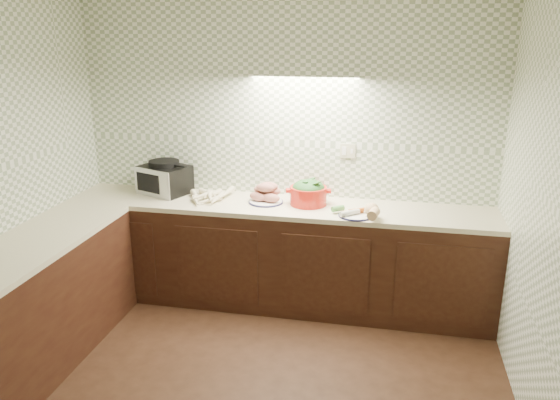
% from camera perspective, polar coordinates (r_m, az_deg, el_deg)
% --- Properties ---
extents(room, '(3.60, 3.60, 2.60)m').
position_cam_1_polar(room, '(2.98, -6.28, 4.12)').
color(room, black).
rests_on(room, ground).
extents(counter, '(3.60, 3.60, 0.90)m').
position_cam_1_polar(counter, '(4.22, -11.85, -9.07)').
color(counter, black).
rests_on(counter, ground).
extents(toaster_oven, '(0.50, 0.45, 0.29)m').
position_cam_1_polar(toaster_oven, '(4.96, -11.98, 2.26)').
color(toaster_oven, black).
rests_on(toaster_oven, counter).
extents(parsnip_pile, '(0.38, 0.42, 0.08)m').
position_cam_1_polar(parsnip_pile, '(4.72, -7.50, 0.39)').
color(parsnip_pile, beige).
rests_on(parsnip_pile, counter).
extents(sweet_potato_plate, '(0.30, 0.30, 0.18)m').
position_cam_1_polar(sweet_potato_plate, '(4.61, -1.45, 0.60)').
color(sweet_potato_plate, '#16163E').
rests_on(sweet_potato_plate, counter).
extents(onion_bowl, '(0.15, 0.15, 0.12)m').
position_cam_1_polar(onion_bowl, '(4.73, -1.69, 0.71)').
color(onion_bowl, black).
rests_on(onion_bowl, counter).
extents(dutch_oven, '(0.38, 0.35, 0.21)m').
position_cam_1_polar(dutch_oven, '(4.55, 2.98, 0.79)').
color(dutch_oven, red).
rests_on(dutch_oven, counter).
extents(veg_plate, '(0.42, 0.29, 0.12)m').
position_cam_1_polar(veg_plate, '(4.30, 8.63, -1.21)').
color(veg_plate, '#16163E').
rests_on(veg_plate, counter).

